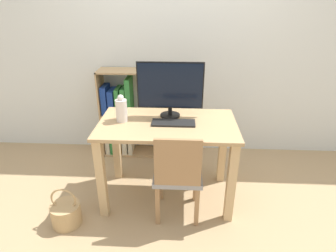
# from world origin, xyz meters

# --- Properties ---
(ground_plane) EXTENTS (10.00, 10.00, 0.00)m
(ground_plane) POSITION_xyz_m (0.00, 0.00, 0.00)
(ground_plane) COLOR tan
(wall_back) EXTENTS (8.00, 0.05, 2.60)m
(wall_back) POSITION_xyz_m (0.00, 0.99, 1.30)
(wall_back) COLOR silver
(wall_back) RESTS_ON ground_plane
(desk) EXTENTS (1.19, 0.69, 0.78)m
(desk) POSITION_xyz_m (0.00, 0.00, 0.62)
(desk) COLOR tan
(desk) RESTS_ON ground_plane
(monitor) EXTENTS (0.58, 0.18, 0.49)m
(monitor) POSITION_xyz_m (0.02, 0.15, 1.05)
(monitor) COLOR black
(monitor) RESTS_ON desk
(keyboard) EXTENTS (0.37, 0.15, 0.02)m
(keyboard) POSITION_xyz_m (0.05, -0.02, 0.78)
(keyboard) COLOR black
(keyboard) RESTS_ON desk
(vase) EXTENTS (0.10, 0.10, 0.24)m
(vase) POSITION_xyz_m (-0.40, 0.02, 0.88)
(vase) COLOR silver
(vase) RESTS_ON desk
(chair) EXTENTS (0.40, 0.40, 0.83)m
(chair) POSITION_xyz_m (0.10, -0.28, 0.45)
(chair) COLOR gray
(chair) RESTS_ON ground_plane
(bookshelf) EXTENTS (0.78, 0.28, 1.03)m
(bookshelf) POSITION_xyz_m (-0.56, 0.82, 0.47)
(bookshelf) COLOR tan
(bookshelf) RESTS_ON ground_plane
(basket) EXTENTS (0.25, 0.25, 0.36)m
(basket) POSITION_xyz_m (-0.83, -0.41, 0.11)
(basket) COLOR tan
(basket) RESTS_ON ground_plane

